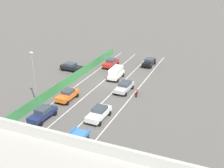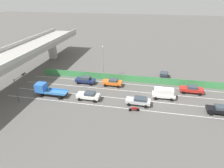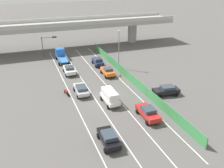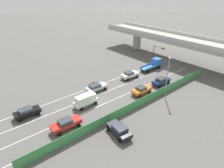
% 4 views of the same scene
% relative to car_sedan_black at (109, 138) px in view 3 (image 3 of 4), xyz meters
% --- Properties ---
extents(ground_plane, '(300.00, 300.00, 0.00)m').
position_rel_car_sedan_black_xyz_m(ground_plane, '(3.53, 11.14, -0.88)').
color(ground_plane, '#565451').
extents(lane_line_left_edge, '(0.14, 47.26, 0.01)m').
position_rel_car_sedan_black_xyz_m(lane_line_left_edge, '(-1.55, 16.77, -0.87)').
color(lane_line_left_edge, silver).
rests_on(lane_line_left_edge, ground).
extents(lane_line_mid_left, '(0.14, 47.26, 0.01)m').
position_rel_car_sedan_black_xyz_m(lane_line_mid_left, '(1.84, 16.77, -0.87)').
color(lane_line_mid_left, silver).
rests_on(lane_line_mid_left, ground).
extents(lane_line_mid_right, '(0.14, 47.26, 0.01)m').
position_rel_car_sedan_black_xyz_m(lane_line_mid_right, '(5.23, 16.77, -0.87)').
color(lane_line_mid_right, silver).
rests_on(lane_line_mid_right, ground).
extents(lane_line_right_edge, '(0.14, 47.26, 0.01)m').
position_rel_car_sedan_black_xyz_m(lane_line_right_edge, '(8.62, 16.77, -0.87)').
color(lane_line_right_edge, silver).
rests_on(lane_line_right_edge, ground).
extents(elevated_overpass, '(58.91, 8.16, 7.47)m').
position_rel_car_sedan_black_xyz_m(elevated_overpass, '(3.53, 42.40, 5.01)').
color(elevated_overpass, '#A09E99').
rests_on(elevated_overpass, ground).
extents(green_fence, '(0.10, 43.36, 1.60)m').
position_rel_car_sedan_black_xyz_m(green_fence, '(9.98, 16.77, -0.08)').
color(green_fence, '#3D8E4C').
rests_on(green_fence, ground).
extents(car_sedan_black, '(2.08, 4.28, 1.56)m').
position_rel_car_sedan_black_xyz_m(car_sedan_black, '(0.00, 0.00, 0.00)').
color(car_sedan_black, black).
rests_on(car_sedan_black, ground).
extents(car_sedan_silver, '(2.16, 4.61, 1.53)m').
position_rel_car_sedan_black_xyz_m(car_sedan_silver, '(0.21, 14.00, -0.01)').
color(car_sedan_silver, '#B7BABC').
rests_on(car_sedan_silver, ground).
extents(car_van_white, '(2.05, 4.48, 2.15)m').
position_rel_car_sedan_black_xyz_m(car_van_white, '(3.54, 9.32, 0.34)').
color(car_van_white, silver).
rests_on(car_van_white, ground).
extents(car_sedan_navy, '(2.10, 4.52, 1.67)m').
position_rel_car_sedan_black_xyz_m(car_sedan_navy, '(7.05, 26.66, 0.03)').
color(car_sedan_navy, navy).
rests_on(car_sedan_navy, ground).
extents(car_sedan_red, '(2.05, 4.70, 1.64)m').
position_rel_car_sedan_black_xyz_m(car_sedan_red, '(6.98, 3.53, 0.02)').
color(car_sedan_red, red).
rests_on(car_sedan_red, ground).
extents(car_hatchback_white, '(2.14, 4.52, 1.63)m').
position_rel_car_sedan_black_xyz_m(car_hatchback_white, '(0.20, 23.74, 0.03)').
color(car_hatchback_white, silver).
rests_on(car_hatchback_white, ground).
extents(car_taxi_orange, '(2.01, 4.32, 1.62)m').
position_rel_car_sedan_black_xyz_m(car_taxi_orange, '(7.06, 20.33, 0.02)').
color(car_taxi_orange, orange).
rests_on(car_taxi_orange, ground).
extents(flatbed_truck_blue, '(2.24, 6.39, 2.59)m').
position_rel_car_sedan_black_xyz_m(flatbed_truck_blue, '(0.10, 32.71, 0.45)').
color(flatbed_truck_blue, black).
rests_on(flatbed_truck_blue, ground).
extents(motorcycle, '(0.65, 1.93, 0.93)m').
position_rel_car_sedan_black_xyz_m(motorcycle, '(-2.16, 14.60, -0.42)').
color(motorcycle, black).
rests_on(motorcycle, ground).
extents(parked_sedan_dark, '(4.43, 2.39, 1.59)m').
position_rel_car_sedan_black_xyz_m(parked_sedan_dark, '(13.17, 8.82, 0.02)').
color(parked_sedan_dark, black).
rests_on(parked_sedan_dark, ground).
extents(traffic_light, '(3.53, 0.40, 4.92)m').
position_rel_car_sedan_black_xyz_m(traffic_light, '(-2.14, 36.57, 2.66)').
color(traffic_light, '#47474C').
rests_on(traffic_light, ground).
extents(street_lamp, '(0.60, 0.36, 8.04)m').
position_rel_car_sedan_black_xyz_m(street_lamp, '(10.56, 23.30, 3.93)').
color(street_lamp, gray).
rests_on(street_lamp, ground).
extents(traffic_cone, '(0.47, 0.47, 0.70)m').
position_rel_car_sedan_black_xyz_m(traffic_cone, '(9.19, 19.04, -0.55)').
color(traffic_cone, orange).
rests_on(traffic_cone, ground).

